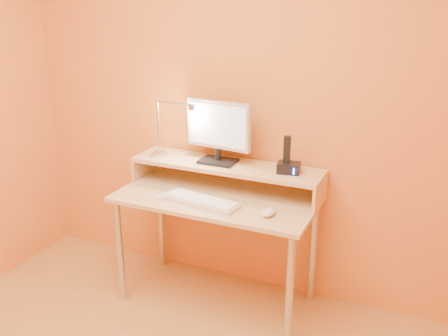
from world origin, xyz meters
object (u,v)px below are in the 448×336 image
at_px(keyboard, 202,202).
at_px(mouse, 269,212).
at_px(lamp_base, 160,154).
at_px(phone_dock, 289,168).
at_px(monitor_panel, 219,125).
at_px(remote_control, 170,194).

distance_m(keyboard, mouse, 0.41).
distance_m(lamp_base, phone_dock, 0.85).
xyz_separation_m(keyboard, mouse, (0.40, 0.00, 0.01)).
distance_m(monitor_panel, lamp_base, 0.46).
distance_m(monitor_panel, keyboard, 0.49).
distance_m(phone_dock, mouse, 0.33).
distance_m(monitor_panel, remote_control, 0.51).
height_order(phone_dock, keyboard, phone_dock).
xyz_separation_m(phone_dock, keyboard, (-0.43, -0.28, -0.18)).
bearing_deg(remote_control, lamp_base, 147.52).
height_order(monitor_panel, mouse, monitor_panel).
bearing_deg(phone_dock, mouse, -102.65).
bearing_deg(keyboard, lamp_base, 158.27).
height_order(lamp_base, keyboard, lamp_base).
relative_size(phone_dock, keyboard, 0.29).
height_order(monitor_panel, keyboard, monitor_panel).
bearing_deg(lamp_base, remote_control, -48.22).
height_order(lamp_base, phone_dock, phone_dock).
bearing_deg(phone_dock, remote_control, -167.50).
distance_m(monitor_panel, phone_dock, 0.50).
relative_size(mouse, remote_control, 0.61).
bearing_deg(lamp_base, phone_dock, 2.01).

